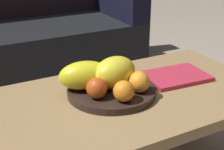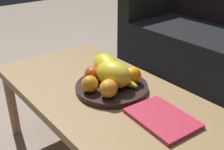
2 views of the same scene
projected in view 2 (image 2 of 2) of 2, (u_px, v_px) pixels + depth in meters
name	position (u px, v px, depth m)	size (l,w,h in m)	color
coffee_table	(105.00, 101.00, 1.24)	(1.16, 0.58, 0.42)	#96754A
fruit_bowl	(112.00, 88.00, 1.23)	(0.32, 0.32, 0.03)	black
melon_large_front	(113.00, 74.00, 1.19)	(0.17, 0.12, 0.12)	yellow
melon_smaller_beside	(107.00, 66.00, 1.29)	(0.19, 0.10, 0.10)	yellow
orange_front	(133.00, 75.00, 1.23)	(0.08, 0.08, 0.08)	orange
orange_left	(108.00, 89.00, 1.12)	(0.08, 0.08, 0.08)	orange
orange_right	(90.00, 84.00, 1.16)	(0.07, 0.07, 0.07)	orange
apple_front	(93.00, 74.00, 1.24)	(0.07, 0.07, 0.07)	#BB4917
banana_bunch	(123.00, 77.00, 1.23)	(0.17, 0.13, 0.06)	gold
magazine	(162.00, 118.00, 1.03)	(0.25, 0.18, 0.02)	#BE2C42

